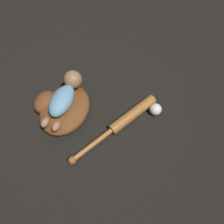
{
  "coord_description": "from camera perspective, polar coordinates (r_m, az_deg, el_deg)",
  "views": [
    {
      "loc": [
        -0.53,
        -0.5,
        1.11
      ],
      "look_at": [
        0.01,
        -0.3,
        0.07
      ],
      "focal_mm": 35.0,
      "sensor_mm": 36.0,
      "label": 1
    }
  ],
  "objects": [
    {
      "name": "baby_figure",
      "position": [
        1.2,
        -12.19,
        4.42
      ],
      "size": [
        0.36,
        0.12,
        0.1
      ],
      "color": "#6693B2",
      "rests_on": "baseball_glove"
    },
    {
      "name": "baseball",
      "position": [
        1.27,
        11.3,
        0.68
      ],
      "size": [
        0.07,
        0.07,
        0.07
      ],
      "color": "white",
      "rests_on": "ground"
    },
    {
      "name": "ground_plane",
      "position": [
        1.33,
        -12.31,
        1.99
      ],
      "size": [
        6.0,
        6.0,
        0.0
      ],
      "primitive_type": "plane",
      "color": "black"
    },
    {
      "name": "baseball_glove",
      "position": [
        1.27,
        -13.04,
        1.1
      ],
      "size": [
        0.34,
        0.32,
        0.09
      ],
      "color": "brown",
      "rests_on": "ground"
    },
    {
      "name": "baseball_bat",
      "position": [
        1.22,
        3.28,
        -2.18
      ],
      "size": [
        0.54,
        0.33,
        0.06
      ],
      "color": "#9E602D",
      "rests_on": "ground"
    }
  ]
}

